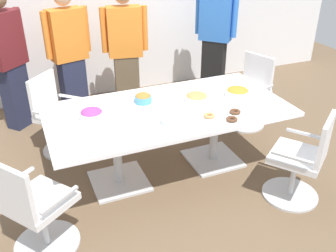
# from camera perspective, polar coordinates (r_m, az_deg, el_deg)

# --- Properties ---
(ground_plane) EXTENTS (10.00, 10.00, 0.01)m
(ground_plane) POSITION_cam_1_polar(r_m,az_deg,el_deg) (4.17, 0.00, -6.72)
(ground_plane) COLOR brown
(back_wall) EXTENTS (8.00, 0.10, 2.80)m
(back_wall) POSITION_cam_1_polar(r_m,az_deg,el_deg) (5.78, -9.66, 18.16)
(back_wall) COLOR white
(back_wall) RESTS_ON ground
(conference_table) EXTENTS (2.40, 1.20, 0.75)m
(conference_table) POSITION_cam_1_polar(r_m,az_deg,el_deg) (3.84, 0.00, 0.98)
(conference_table) COLOR white
(conference_table) RESTS_ON ground
(office_chair_0) EXTENTS (0.75, 0.75, 0.91)m
(office_chair_0) POSITION_cam_1_polar(r_m,az_deg,el_deg) (3.77, 19.48, -5.22)
(office_chair_0) COLOR silver
(office_chair_0) RESTS_ON ground
(office_chair_1) EXTENTS (0.69, 0.69, 0.91)m
(office_chair_1) POSITION_cam_1_polar(r_m,az_deg,el_deg) (5.05, 12.06, 4.59)
(office_chair_1) COLOR silver
(office_chair_1) RESTS_ON ground
(office_chair_2) EXTENTS (0.76, 0.76, 0.91)m
(office_chair_2) POSITION_cam_1_polar(r_m,az_deg,el_deg) (4.52, -16.18, 1.09)
(office_chair_2) COLOR silver
(office_chair_2) RESTS_ON ground
(office_chair_3) EXTENTS (0.75, 0.75, 0.91)m
(office_chair_3) POSITION_cam_1_polar(r_m,az_deg,el_deg) (3.20, -19.39, -11.92)
(office_chair_3) COLOR silver
(office_chair_3) RESTS_ON ground
(person_standing_0) EXTENTS (0.49, 0.48, 1.73)m
(person_standing_0) POSITION_cam_1_polar(r_m,az_deg,el_deg) (5.10, -22.81, 9.19)
(person_standing_0) COLOR #232842
(person_standing_0) RESTS_ON ground
(person_standing_1) EXTENTS (0.61, 0.33, 1.71)m
(person_standing_1) POSITION_cam_1_polar(r_m,az_deg,el_deg) (5.13, -14.60, 10.47)
(person_standing_1) COLOR #232842
(person_standing_1) RESTS_ON ground
(person_standing_2) EXTENTS (0.61, 0.30, 1.70)m
(person_standing_2) POSITION_cam_1_polar(r_m,az_deg,el_deg) (5.16, -6.42, 11.26)
(person_standing_2) COLOR brown
(person_standing_2) RESTS_ON ground
(person_standing_3) EXTENTS (0.48, 0.49, 1.86)m
(person_standing_3) POSITION_cam_1_polar(r_m,az_deg,el_deg) (5.62, 7.12, 13.63)
(person_standing_3) COLOR black
(person_standing_3) RESTS_ON ground
(snack_bowl_candy_mix) EXTENTS (0.23, 0.23, 0.11)m
(snack_bowl_candy_mix) POSITION_cam_1_polar(r_m,az_deg,el_deg) (3.62, -11.43, 1.75)
(snack_bowl_candy_mix) COLOR white
(snack_bowl_candy_mix) RESTS_ON conference_table
(snack_bowl_pretzels) EXTENTS (0.18, 0.18, 0.10)m
(snack_bowl_pretzels) POSITION_cam_1_polar(r_m,az_deg,el_deg) (3.90, -3.77, 4.24)
(snack_bowl_pretzels) COLOR #4C9EC6
(snack_bowl_pretzels) RESTS_ON conference_table
(snack_bowl_chips_orange) EXTENTS (0.26, 0.26, 0.10)m
(snack_bowl_chips_orange) POSITION_cam_1_polar(r_m,az_deg,el_deg) (4.10, 10.42, 5.05)
(snack_bowl_chips_orange) COLOR white
(snack_bowl_chips_orange) RESTS_ON conference_table
(snack_bowl_cookies) EXTENTS (0.25, 0.25, 0.09)m
(snack_bowl_cookies) POSITION_cam_1_polar(r_m,az_deg,el_deg) (3.93, 4.33, 4.31)
(snack_bowl_cookies) COLOR white
(snack_bowl_cookies) RESTS_ON conference_table
(donut_platter) EXTENTS (0.38, 0.37, 0.04)m
(donut_platter) POSITION_cam_1_polar(r_m,az_deg,el_deg) (3.66, 8.18, 1.68)
(donut_platter) COLOR white
(donut_platter) RESTS_ON conference_table
(plate_stack) EXTENTS (0.23, 0.23, 0.05)m
(plate_stack) POSITION_cam_1_polar(r_m,az_deg,el_deg) (3.49, 0.85, 0.78)
(plate_stack) COLOR white
(plate_stack) RESTS_ON conference_table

